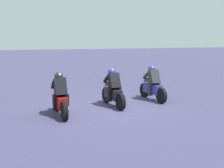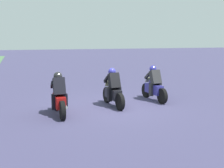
{
  "view_description": "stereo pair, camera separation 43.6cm",
  "coord_description": "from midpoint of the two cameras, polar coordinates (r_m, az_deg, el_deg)",
  "views": [
    {
      "loc": [
        -10.31,
        3.94,
        2.66
      ],
      "look_at": [
        0.07,
        0.08,
        0.9
      ],
      "focal_mm": 46.16,
      "sensor_mm": 36.0,
      "label": 1
    },
    {
      "loc": [
        -10.45,
        3.53,
        2.66
      ],
      "look_at": [
        0.07,
        0.08,
        0.9
      ],
      "focal_mm": 46.16,
      "sensor_mm": 36.0,
      "label": 2
    }
  ],
  "objects": [
    {
      "name": "rider_lane_a",
      "position": [
        12.54,
        7.08,
        -0.38
      ],
      "size": [
        2.04,
        0.55,
        1.51
      ],
      "rotation": [
        0.0,
        0.0,
        0.05
      ],
      "color": "black",
      "rests_on": "ground_plane"
    },
    {
      "name": "ground_plane",
      "position": [
        11.35,
        -0.62,
        -4.52
      ],
      "size": [
        120.0,
        120.0,
        0.0
      ],
      "primitive_type": "plane",
      "color": "#3C395B"
    },
    {
      "name": "rider_lane_c",
      "position": [
        10.17,
        -11.45,
        -2.7
      ],
      "size": [
        2.04,
        0.54,
        1.51
      ],
      "rotation": [
        0.0,
        0.0,
        0.01
      ],
      "color": "black",
      "rests_on": "ground_plane"
    },
    {
      "name": "rider_lane_b",
      "position": [
        11.33,
        -0.89,
        -1.32
      ],
      "size": [
        2.04,
        0.55,
        1.51
      ],
      "rotation": [
        0.0,
        0.0,
        0.06
      ],
      "color": "black",
      "rests_on": "ground_plane"
    }
  ]
}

